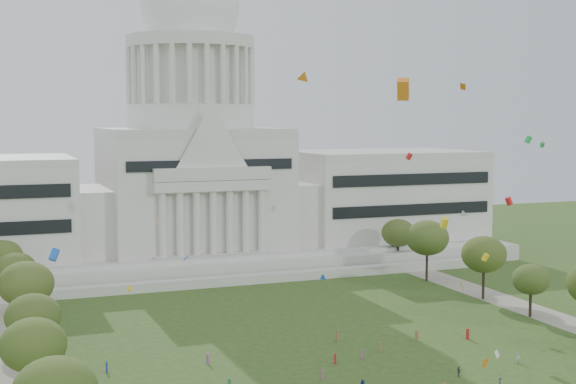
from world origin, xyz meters
name	(u,v)px	position (x,y,z in m)	size (l,w,h in m)	color
capitol	(192,176)	(0.00, 113.59, 22.30)	(160.00, 64.50, 91.30)	beige
path_left	(7,382)	(-48.00, 30.00, 0.02)	(8.00, 160.00, 0.04)	gray
path_right	(562,321)	(48.00, 30.00, 0.02)	(8.00, 160.00, 0.04)	gray
row_tree_l_2	(33,345)	(-45.04, 17.30, 8.51)	(8.42, 8.42, 11.97)	black
row_tree_l_3	(33,316)	(-44.09, 33.92, 8.21)	(8.12, 8.12, 11.55)	black
row_tree_r_3	(531,280)	(44.40, 34.48, 7.08)	(7.01, 7.01, 9.98)	black
row_tree_l_4	(26,284)	(-44.08, 52.42, 9.39)	(9.29, 9.29, 13.21)	black
row_tree_r_4	(484,254)	(44.76, 50.04, 9.29)	(9.19, 9.19, 13.06)	black
row_tree_l_5	(15,270)	(-45.22, 71.01, 8.42)	(8.33, 8.33, 11.85)	black
row_tree_r_5	(427,238)	(43.49, 70.19, 9.93)	(9.82, 9.82, 13.96)	black
row_tree_l_6	(3,256)	(-46.87, 89.14, 8.27)	(8.19, 8.19, 11.64)	black
row_tree_r_6	(398,233)	(45.96, 88.13, 8.51)	(8.42, 8.42, 11.97)	black
person_2	(519,358)	(24.58, 11.59, 0.85)	(0.83, 0.51, 1.70)	silver
person_9	(500,382)	(15.44, 3.49, 0.76)	(0.98, 0.50, 1.51)	#4C4C51
person_10	(459,371)	(12.73, 9.61, 0.73)	(0.86, 0.47, 1.46)	#4C4C51
distant_crowd	(289,378)	(-11.23, 15.28, 0.84)	(67.42, 38.92, 1.91)	#26262B
kite_swarm	(378,181)	(-0.85, 9.12, 28.60)	(84.49, 98.67, 62.50)	green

